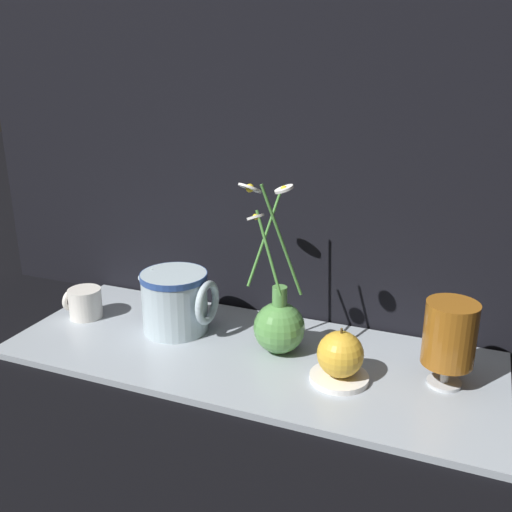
% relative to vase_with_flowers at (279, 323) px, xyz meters
% --- Properties ---
extents(ground_plane, '(6.00, 6.00, 0.00)m').
position_rel_vase_with_flowers_xyz_m(ground_plane, '(-0.05, -0.02, -0.07)').
color(ground_plane, black).
extents(shelf, '(0.88, 0.34, 0.01)m').
position_rel_vase_with_flowers_xyz_m(shelf, '(-0.05, -0.02, -0.06)').
color(shelf, '#9EA8B2').
rests_on(shelf, ground_plane).
extents(backdrop_wall, '(1.38, 0.02, 1.10)m').
position_rel_vase_with_flowers_xyz_m(backdrop_wall, '(-0.05, 0.16, 0.48)').
color(backdrop_wall, black).
rests_on(backdrop_wall, ground_plane).
extents(vase_with_flowers, '(0.15, 0.14, 0.32)m').
position_rel_vase_with_flowers_xyz_m(vase_with_flowers, '(0.00, 0.00, 0.00)').
color(vase_with_flowers, '#59994C').
rests_on(vase_with_flowers, shelf).
extents(yellow_mug, '(0.08, 0.07, 0.06)m').
position_rel_vase_with_flowers_xyz_m(yellow_mug, '(-0.41, -0.01, -0.03)').
color(yellow_mug, silver).
rests_on(yellow_mug, shelf).
extents(ceramic_pitcher, '(0.15, 0.13, 0.13)m').
position_rel_vase_with_flowers_xyz_m(ceramic_pitcher, '(-0.21, 0.01, 0.01)').
color(ceramic_pitcher, silver).
rests_on(ceramic_pitcher, shelf).
extents(tea_glass, '(0.08, 0.08, 0.14)m').
position_rel_vase_with_flowers_xyz_m(tea_glass, '(0.29, -0.01, 0.03)').
color(tea_glass, silver).
rests_on(tea_glass, shelf).
extents(saucer_plate, '(0.10, 0.10, 0.01)m').
position_rel_vase_with_flowers_xyz_m(saucer_plate, '(0.13, -0.06, -0.05)').
color(saucer_plate, white).
rests_on(saucer_plate, shelf).
extents(orange_fruit, '(0.08, 0.08, 0.08)m').
position_rel_vase_with_flowers_xyz_m(orange_fruit, '(0.13, -0.06, -0.01)').
color(orange_fruit, gold).
rests_on(orange_fruit, saucer_plate).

